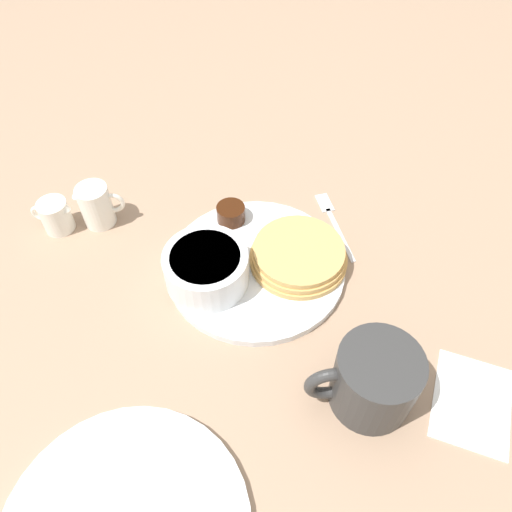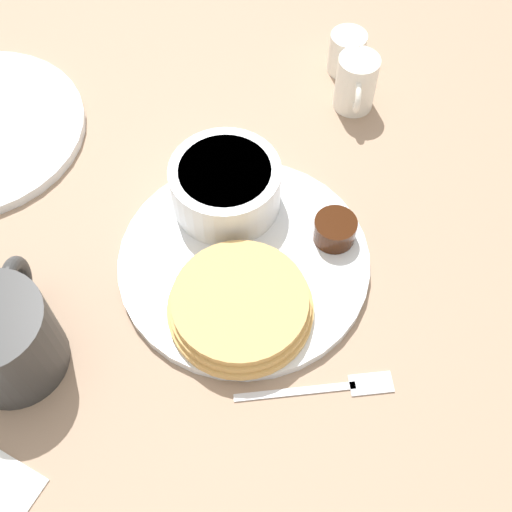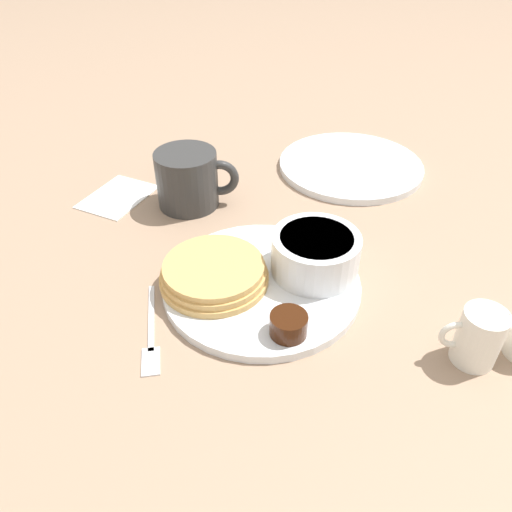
{
  "view_description": "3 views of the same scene",
  "coord_description": "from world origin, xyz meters",
  "px_view_note": "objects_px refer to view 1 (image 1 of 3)",
  "views": [
    {
      "loc": [
        -0.36,
        -0.25,
        0.56
      ],
      "look_at": [
        -0.01,
        -0.01,
        0.04
      ],
      "focal_mm": 35.0,
      "sensor_mm": 36.0,
      "label": 1
    },
    {
      "loc": [
        0.24,
        -0.24,
        0.56
      ],
      "look_at": [
        0.02,
        -0.0,
        0.04
      ],
      "focal_mm": 45.0,
      "sensor_mm": 36.0,
      "label": 2
    },
    {
      "loc": [
        0.37,
        0.31,
        0.43
      ],
      "look_at": [
        -0.0,
        -0.01,
        0.04
      ],
      "focal_mm": 35.0,
      "sensor_mm": 36.0,
      "label": 3
    }
  ],
  "objects_px": {
    "bowl": "(206,267)",
    "plate": "(256,267)",
    "fork": "(332,218)",
    "coffee_mug": "(373,380)",
    "creamer_pitcher_near": "(96,205)",
    "creamer_pitcher_far": "(55,216)"
  },
  "relations": [
    {
      "from": "bowl",
      "to": "coffee_mug",
      "type": "relative_size",
      "value": 1.0
    },
    {
      "from": "bowl",
      "to": "creamer_pitcher_near",
      "type": "distance_m",
      "value": 0.21
    },
    {
      "from": "plate",
      "to": "fork",
      "type": "xyz_separation_m",
      "value": [
        0.15,
        -0.04,
        -0.0
      ]
    },
    {
      "from": "plate",
      "to": "fork",
      "type": "height_order",
      "value": "plate"
    },
    {
      "from": "coffee_mug",
      "to": "creamer_pitcher_far",
      "type": "distance_m",
      "value": 0.51
    },
    {
      "from": "creamer_pitcher_far",
      "to": "fork",
      "type": "xyz_separation_m",
      "value": [
        0.26,
        -0.33,
        -0.02
      ]
    },
    {
      "from": "plate",
      "to": "creamer_pitcher_far",
      "type": "relative_size",
      "value": 4.18
    },
    {
      "from": "bowl",
      "to": "coffee_mug",
      "type": "distance_m",
      "value": 0.26
    },
    {
      "from": "coffee_mug",
      "to": "creamer_pitcher_far",
      "type": "xyz_separation_m",
      "value": [
        -0.02,
        0.51,
        -0.02
      ]
    },
    {
      "from": "plate",
      "to": "fork",
      "type": "bearing_deg",
      "value": -14.77
    },
    {
      "from": "plate",
      "to": "bowl",
      "type": "height_order",
      "value": "bowl"
    },
    {
      "from": "coffee_mug",
      "to": "fork",
      "type": "relative_size",
      "value": 0.95
    },
    {
      "from": "plate",
      "to": "bowl",
      "type": "xyz_separation_m",
      "value": [
        -0.06,
        0.04,
        0.03
      ]
    },
    {
      "from": "creamer_pitcher_far",
      "to": "fork",
      "type": "bearing_deg",
      "value": -52.25
    },
    {
      "from": "creamer_pitcher_far",
      "to": "fork",
      "type": "height_order",
      "value": "creamer_pitcher_far"
    },
    {
      "from": "coffee_mug",
      "to": "creamer_pitcher_near",
      "type": "height_order",
      "value": "coffee_mug"
    },
    {
      "from": "bowl",
      "to": "creamer_pitcher_far",
      "type": "xyz_separation_m",
      "value": [
        -0.04,
        0.25,
        -0.01
      ]
    },
    {
      "from": "bowl",
      "to": "plate",
      "type": "bearing_deg",
      "value": -31.38
    },
    {
      "from": "creamer_pitcher_near",
      "to": "creamer_pitcher_far",
      "type": "height_order",
      "value": "creamer_pitcher_near"
    },
    {
      "from": "creamer_pitcher_near",
      "to": "fork",
      "type": "distance_m",
      "value": 0.36
    },
    {
      "from": "coffee_mug",
      "to": "plate",
      "type": "bearing_deg",
      "value": 69.37
    },
    {
      "from": "plate",
      "to": "creamer_pitcher_far",
      "type": "distance_m",
      "value": 0.31
    }
  ]
}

